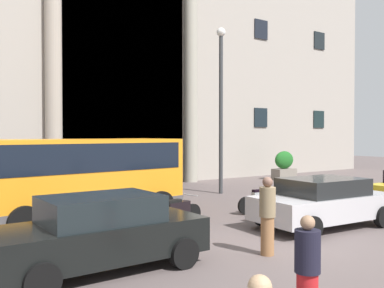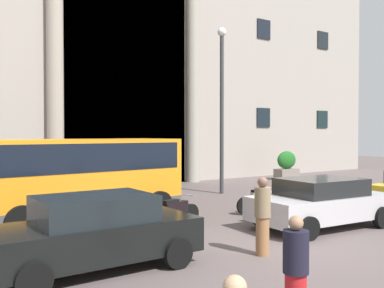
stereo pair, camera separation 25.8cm
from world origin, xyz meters
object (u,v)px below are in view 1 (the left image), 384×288
at_px(parked_sedan_second, 101,232).
at_px(pedestrian_man_red_shirt, 307,271).
at_px(motorcycle_far_end, 177,212).
at_px(scooter_by_planter, 263,200).
at_px(bus_stop_sign, 169,164).
at_px(hedge_planter_west, 284,166).
at_px(hedge_planter_far_west, 133,179).
at_px(lamppost_plaza_centre, 221,97).
at_px(orange_minibus, 81,172).
at_px(pedestrian_woman_with_bag, 267,216).
at_px(parked_sedan_far, 323,202).
at_px(motorcycle_near_kerb, 355,190).

xyz_separation_m(parked_sedan_second, pedestrian_man_red_shirt, (1.37, -4.01, 0.03)).
bearing_deg(motorcycle_far_end, scooter_by_planter, -10.23).
height_order(bus_stop_sign, hedge_planter_west, bus_stop_sign).
bearing_deg(hedge_planter_far_west, motorcycle_far_end, -107.84).
height_order(motorcycle_far_end, lamppost_plaza_centre, lamppost_plaza_centre).
xyz_separation_m(orange_minibus, pedestrian_man_red_shirt, (0.03, -8.73, -0.75)).
xyz_separation_m(hedge_planter_west, pedestrian_woman_with_bag, (-12.26, -10.88, 0.07)).
relative_size(orange_minibus, parked_sedan_second, 1.53).
bearing_deg(orange_minibus, motorcycle_far_end, -54.71).
height_order(hedge_planter_west, motorcycle_far_end, hedge_planter_west).
height_order(hedge_planter_west, scooter_by_planter, hedge_planter_west).
distance_m(motorcycle_far_end, lamppost_plaza_centre, 8.33).
distance_m(hedge_planter_west, parked_sedan_far, 13.16).
relative_size(bus_stop_sign, hedge_planter_west, 1.40).
distance_m(pedestrian_man_red_shirt, lamppost_plaza_centre, 13.99).
height_order(bus_stop_sign, pedestrian_woman_with_bag, bus_stop_sign).
bearing_deg(orange_minibus, hedge_planter_far_west, 43.47).
height_order(parked_sedan_second, motorcycle_far_end, parked_sedan_second).
xyz_separation_m(orange_minibus, pedestrian_woman_with_bag, (2.14, -5.84, -0.66)).
bearing_deg(bus_stop_sign, parked_sedan_second, -130.38).
xyz_separation_m(parked_sedan_far, pedestrian_man_red_shirt, (-5.50, -4.04, 0.05)).
bearing_deg(motorcycle_near_kerb, hedge_planter_far_west, 134.15).
bearing_deg(parked_sedan_far, pedestrian_woman_with_bag, -156.91).
bearing_deg(bus_stop_sign, scooter_by_planter, -75.36).
height_order(motorcycle_near_kerb, scooter_by_planter, same).
distance_m(bus_stop_sign, parked_sedan_far, 6.97).
bearing_deg(motorcycle_far_end, parked_sedan_second, -157.26).
distance_m(hedge_planter_far_west, pedestrian_woman_with_bag, 11.12).
relative_size(scooter_by_planter, pedestrian_woman_with_bag, 1.13).
xyz_separation_m(bus_stop_sign, scooter_by_planter, (1.13, -4.31, -1.02)).
height_order(hedge_planter_far_west, parked_sedan_far, parked_sedan_far).
bearing_deg(bus_stop_sign, parked_sedan_far, -81.53).
bearing_deg(motorcycle_near_kerb, parked_sedan_far, -150.92).
bearing_deg(hedge_planter_west, scooter_by_planter, -140.66).
xyz_separation_m(parked_sedan_second, motorcycle_far_end, (3.34, 2.40, -0.30)).
distance_m(hedge_planter_far_west, motorcycle_far_end, 7.74).
bearing_deg(pedestrian_woman_with_bag, hedge_planter_west, 95.86).
relative_size(pedestrian_woman_with_bag, lamppost_plaza_centre, 0.23).
height_order(hedge_planter_west, parked_sedan_far, hedge_planter_west).
bearing_deg(motorcycle_near_kerb, parked_sedan_second, -164.70).
height_order(motorcycle_near_kerb, lamppost_plaza_centre, lamppost_plaza_centre).
height_order(parked_sedan_second, scooter_by_planter, parked_sedan_second).
bearing_deg(hedge_planter_far_west, pedestrian_man_red_shirt, -107.50).
relative_size(orange_minibus, hedge_planter_far_west, 3.11).
bearing_deg(motorcycle_far_end, motorcycle_near_kerb, -12.84).
height_order(bus_stop_sign, hedge_planter_far_west, bus_stop_sign).
bearing_deg(pedestrian_man_red_shirt, bus_stop_sign, -86.00).
distance_m(orange_minibus, parked_sedan_far, 7.30).
relative_size(orange_minibus, hedge_planter_west, 3.72).
bearing_deg(scooter_by_planter, hedge_planter_far_west, 113.16).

